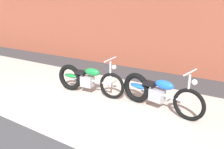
# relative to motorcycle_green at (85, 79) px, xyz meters

# --- Properties ---
(ground_plane) EXTENTS (80.00, 80.00, 0.00)m
(ground_plane) POSITION_rel_motorcycle_green_xyz_m (0.34, -1.97, -0.40)
(ground_plane) COLOR #38383A
(sidewalk_slab) EXTENTS (36.00, 3.50, 0.01)m
(sidewalk_slab) POSITION_rel_motorcycle_green_xyz_m (0.34, -0.22, -0.40)
(sidewalk_slab) COLOR #B2ADA3
(sidewalk_slab) RESTS_ON ground
(motorcycle_green) EXTENTS (2.01, 0.58, 1.03)m
(motorcycle_green) POSITION_rel_motorcycle_green_xyz_m (0.00, 0.00, 0.00)
(motorcycle_green) COLOR black
(motorcycle_green) RESTS_ON ground
(motorcycle_blue) EXTENTS (1.99, 0.69, 1.03)m
(motorcycle_blue) POSITION_rel_motorcycle_green_xyz_m (1.89, 0.12, 0.00)
(motorcycle_blue) COLOR black
(motorcycle_blue) RESTS_ON ground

